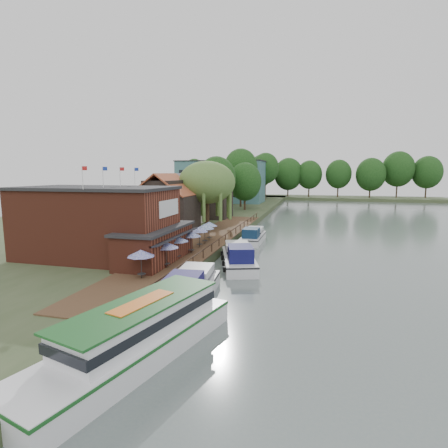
% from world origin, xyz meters
% --- Properties ---
extents(ground, '(260.00, 260.00, 0.00)m').
position_xyz_m(ground, '(0.00, 0.00, 0.00)').
color(ground, '#556261').
rests_on(ground, ground).
extents(land_bank, '(50.00, 140.00, 1.00)m').
position_xyz_m(land_bank, '(-30.00, 35.00, 0.50)').
color(land_bank, '#384728').
rests_on(land_bank, ground).
extents(quay_deck, '(6.00, 50.00, 0.10)m').
position_xyz_m(quay_deck, '(-8.00, 10.00, 1.05)').
color(quay_deck, '#47301E').
rests_on(quay_deck, land_bank).
extents(quay_rail, '(0.20, 49.00, 1.00)m').
position_xyz_m(quay_rail, '(-5.30, 10.50, 1.50)').
color(quay_rail, black).
rests_on(quay_rail, land_bank).
extents(pub, '(20.00, 11.00, 7.30)m').
position_xyz_m(pub, '(-14.00, -1.00, 4.65)').
color(pub, maroon).
rests_on(pub, land_bank).
extents(hotel_block, '(25.40, 12.40, 12.30)m').
position_xyz_m(hotel_block, '(-22.00, 70.00, 7.15)').
color(hotel_block, '#38666B').
rests_on(hotel_block, land_bank).
extents(cottage_a, '(8.60, 7.60, 8.50)m').
position_xyz_m(cottage_a, '(-15.00, 14.00, 5.25)').
color(cottage_a, black).
rests_on(cottage_a, land_bank).
extents(cottage_b, '(9.60, 8.60, 8.50)m').
position_xyz_m(cottage_b, '(-18.00, 24.00, 5.25)').
color(cottage_b, beige).
rests_on(cottage_b, land_bank).
extents(cottage_c, '(7.60, 7.60, 8.50)m').
position_xyz_m(cottage_c, '(-14.00, 33.00, 5.25)').
color(cottage_c, black).
rests_on(cottage_c, land_bank).
extents(willow, '(8.60, 8.60, 10.43)m').
position_xyz_m(willow, '(-10.50, 19.00, 6.21)').
color(willow, '#476B2D').
rests_on(willow, land_bank).
extents(umbrella_0, '(2.26, 2.26, 2.38)m').
position_xyz_m(umbrella_0, '(-8.06, -6.74, 2.29)').
color(umbrella_0, navy).
rests_on(umbrella_0, quay_deck).
extents(umbrella_1, '(2.37, 2.37, 2.38)m').
position_xyz_m(umbrella_1, '(-7.45, -3.19, 2.29)').
color(umbrella_1, navy).
rests_on(umbrella_1, quay_deck).
extents(umbrella_2, '(2.37, 2.37, 2.38)m').
position_xyz_m(umbrella_2, '(-7.63, -0.15, 2.29)').
color(umbrella_2, navy).
rests_on(umbrella_2, quay_deck).
extents(umbrella_3, '(2.19, 2.19, 2.38)m').
position_xyz_m(umbrella_3, '(-7.22, 2.77, 2.29)').
color(umbrella_3, navy).
rests_on(umbrella_3, quay_deck).
extents(umbrella_4, '(2.05, 2.05, 2.38)m').
position_xyz_m(umbrella_4, '(-7.32, 5.86, 2.29)').
color(umbrella_4, navy).
rests_on(umbrella_4, quay_deck).
extents(umbrella_5, '(2.35, 2.35, 2.38)m').
position_xyz_m(umbrella_5, '(-7.37, 8.06, 2.29)').
color(umbrella_5, navy).
rests_on(umbrella_5, quay_deck).
extents(umbrella_6, '(2.18, 2.18, 2.38)m').
position_xyz_m(umbrella_6, '(-7.51, 10.26, 2.29)').
color(umbrella_6, '#1A3E93').
rests_on(umbrella_6, quay_deck).
extents(cruiser_0, '(4.37, 10.67, 2.54)m').
position_xyz_m(cruiser_0, '(-3.48, -7.68, 1.27)').
color(cruiser_0, silver).
rests_on(cruiser_0, ground).
extents(cruiser_1, '(6.35, 11.03, 2.57)m').
position_xyz_m(cruiser_1, '(-2.03, 2.75, 1.28)').
color(cruiser_1, silver).
rests_on(cruiser_1, ground).
extents(cruiser_2, '(3.07, 9.31, 2.23)m').
position_xyz_m(cruiser_2, '(-2.80, 15.93, 1.11)').
color(cruiser_2, silver).
rests_on(cruiser_2, ground).
extents(tour_boat, '(7.18, 14.06, 2.95)m').
position_xyz_m(tour_boat, '(-3.38, -16.44, 1.48)').
color(tour_boat, silver).
rests_on(tour_boat, ground).
extents(swan, '(0.44, 0.44, 0.44)m').
position_xyz_m(swan, '(-4.50, -10.79, 0.22)').
color(swan, white).
rests_on(swan, ground).
extents(bank_tree_0, '(8.54, 8.54, 12.25)m').
position_xyz_m(bank_tree_0, '(-15.59, 42.32, 7.12)').
color(bank_tree_0, '#143811').
rests_on(bank_tree_0, land_bank).
extents(bank_tree_1, '(7.80, 7.80, 11.08)m').
position_xyz_m(bank_tree_1, '(-10.65, 49.28, 6.54)').
color(bank_tree_1, '#143811').
rests_on(bank_tree_1, land_bank).
extents(bank_tree_2, '(8.58, 8.58, 14.77)m').
position_xyz_m(bank_tree_2, '(-13.08, 56.13, 8.38)').
color(bank_tree_2, '#143811').
rests_on(bank_tree_2, land_bank).
extents(bank_tree_3, '(8.54, 8.54, 14.99)m').
position_xyz_m(bank_tree_3, '(-10.12, 79.94, 8.49)').
color(bank_tree_3, '#143811').
rests_on(bank_tree_3, land_bank).
extents(bank_tree_4, '(7.37, 7.37, 11.45)m').
position_xyz_m(bank_tree_4, '(-13.98, 87.22, 6.72)').
color(bank_tree_4, '#143811').
rests_on(bank_tree_4, land_bank).
extents(bank_tree_5, '(7.87, 7.87, 12.68)m').
position_xyz_m(bank_tree_5, '(-13.57, 93.16, 7.34)').
color(bank_tree_5, '#143811').
rests_on(bank_tree_5, land_bank).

